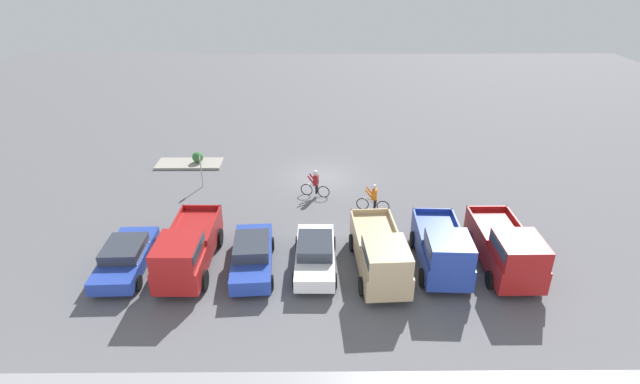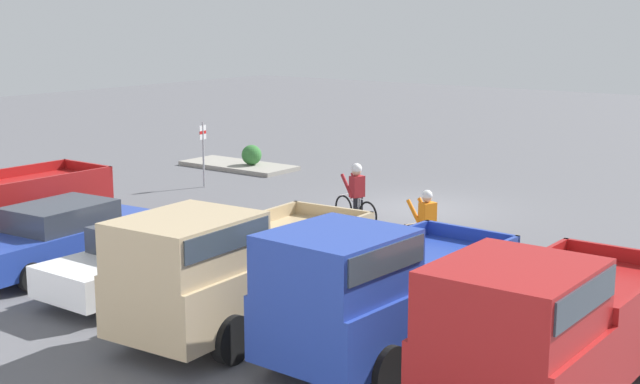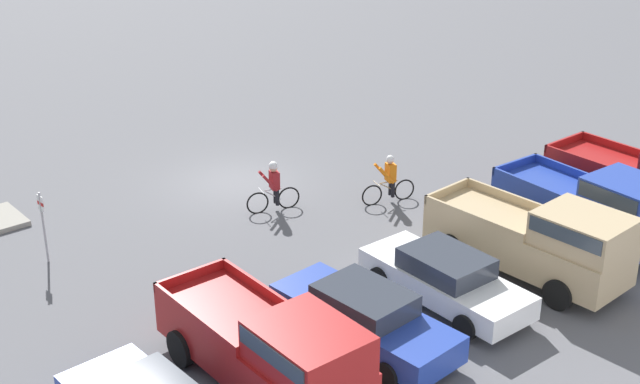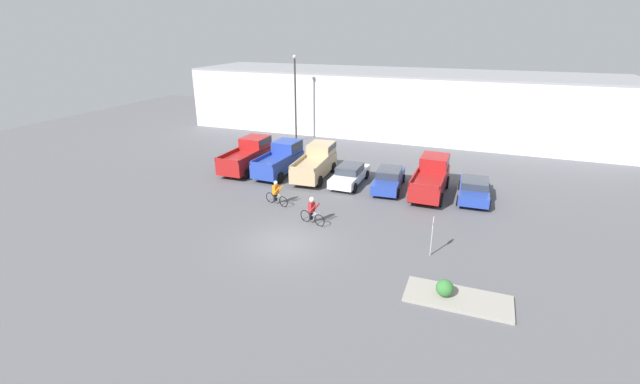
{
  "view_description": "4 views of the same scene",
  "coord_description": "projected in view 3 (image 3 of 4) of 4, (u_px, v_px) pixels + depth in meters",
  "views": [
    {
      "loc": [
        0.28,
        28.47,
        13.03
      ],
      "look_at": [
        0.11,
        4.53,
        1.2
      ],
      "focal_mm": 28.0,
      "sensor_mm": 36.0,
      "label": 1
    },
    {
      "loc": [
        -12.55,
        21.42,
        5.44
      ],
      "look_at": [
        0.11,
        4.53,
        1.2
      ],
      "focal_mm": 50.0,
      "sensor_mm": 36.0,
      "label": 2
    },
    {
      "loc": [
        15.18,
        22.71,
        11.67
      ],
      "look_at": [
        0.11,
        4.53,
        1.2
      ],
      "focal_mm": 50.0,
      "sensor_mm": 36.0,
      "label": 3
    },
    {
      "loc": [
        8.75,
        -17.88,
        10.48
      ],
      "look_at": [
        0.11,
        4.53,
        1.2
      ],
      "focal_mm": 24.0,
      "sensor_mm": 36.0,
      "label": 4
    }
  ],
  "objects": [
    {
      "name": "pickup_truck_3",
      "position": [
        273.0,
        349.0,
        18.54
      ],
      "size": [
        2.2,
        5.59,
        2.25
      ],
      "color": "maroon",
      "rests_on": "ground_plane"
    },
    {
      "name": "pickup_truck_1",
      "position": [
        592.0,
        206.0,
        25.03
      ],
      "size": [
        2.32,
        5.02,
        2.3
      ],
      "color": "#233D9E",
      "rests_on": "ground_plane"
    },
    {
      "name": "cyclist_1",
      "position": [
        389.0,
        179.0,
        27.77
      ],
      "size": [
        1.78,
        0.63,
        1.6
      ],
      "color": "black",
      "rests_on": "ground_plane"
    },
    {
      "name": "sedan_1",
      "position": [
        364.0,
        317.0,
        20.53
      ],
      "size": [
        2.13,
        4.86,
        1.42
      ],
      "color": "#233D9E",
      "rests_on": "ground_plane"
    },
    {
      "name": "ground_plane",
      "position": [
        236.0,
        182.0,
        29.57
      ],
      "size": [
        80.0,
        80.0,
        0.0
      ],
      "primitive_type": "plane",
      "color": "#56565B"
    },
    {
      "name": "cyclist_0",
      "position": [
        274.0,
        185.0,
        27.18
      ],
      "size": [
        1.68,
        0.61,
        1.65
      ],
      "color": "black",
      "rests_on": "ground_plane"
    },
    {
      "name": "sedan_0",
      "position": [
        445.0,
        278.0,
        22.22
      ],
      "size": [
        1.93,
        4.65,
        1.38
      ],
      "color": "white",
      "rests_on": "ground_plane"
    },
    {
      "name": "pickup_truck_2",
      "position": [
        541.0,
        239.0,
        23.18
      ],
      "size": [
        2.35,
        5.59,
        2.25
      ],
      "color": "tan",
      "rests_on": "ground_plane"
    },
    {
      "name": "fire_lane_sign",
      "position": [
        43.0,
        220.0,
        23.97
      ],
      "size": [
        0.06,
        0.3,
        2.08
      ],
      "color": "#9E9EA3",
      "rests_on": "ground_plane"
    }
  ]
}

